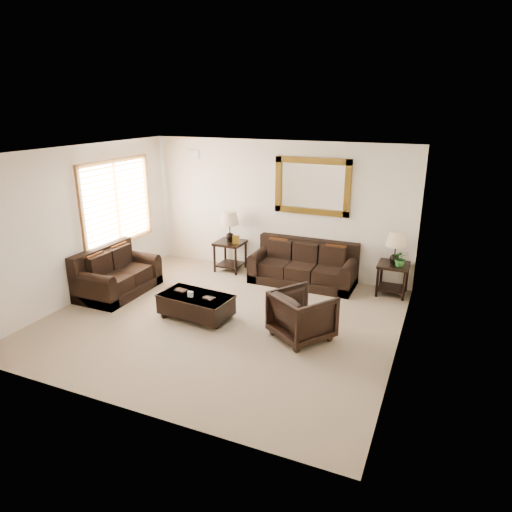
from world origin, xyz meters
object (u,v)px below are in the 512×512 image
at_px(loveseat, 116,277).
at_px(end_table_left, 230,232).
at_px(coffee_table, 196,304).
at_px(sofa, 304,268).
at_px(end_table_right, 395,254).
at_px(armchair, 302,313).

xyz_separation_m(loveseat, end_table_left, (1.41, 1.94, 0.51)).
bearing_deg(loveseat, coffee_table, -100.03).
relative_size(sofa, end_table_left, 1.59).
height_order(end_table_right, armchair, end_table_right).
bearing_deg(armchair, end_table_left, -9.77).
bearing_deg(end_table_left, armchair, -44.17).
bearing_deg(end_table_left, loveseat, -126.12).
bearing_deg(loveseat, end_table_right, -67.58).
height_order(end_table_right, coffee_table, end_table_right).
bearing_deg(armchair, coffee_table, 35.54).
xyz_separation_m(loveseat, armchair, (3.72, -0.30, 0.09)).
bearing_deg(sofa, end_table_right, 2.98).
bearing_deg(sofa, loveseat, -148.59).
distance_m(end_table_right, armchair, 2.50).
height_order(sofa, end_table_left, end_table_left).
relative_size(end_table_right, coffee_table, 0.97).
height_order(loveseat, armchair, loveseat).
xyz_separation_m(coffee_table, armchair, (1.81, 0.04, 0.15)).
bearing_deg(end_table_right, end_table_left, -179.72).
xyz_separation_m(end_table_right, coffee_table, (-2.82, -2.29, -0.53)).
distance_m(sofa, end_table_left, 1.73).
bearing_deg(end_table_right, sofa, -177.02).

